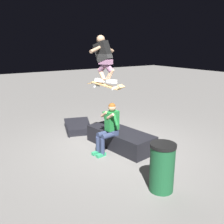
{
  "coord_description": "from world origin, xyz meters",
  "views": [
    {
      "loc": [
        -5.22,
        3.58,
        2.72
      ],
      "look_at": [
        -0.18,
        0.22,
        1.06
      ],
      "focal_mm": 39.7,
      "sensor_mm": 36.0,
      "label": 1
    }
  ],
  "objects_px": {
    "skater_airborne": "(104,57)",
    "kicker_ramp": "(78,128)",
    "person_sitting_on_ledge": "(109,126)",
    "trash_bin": "(162,167)",
    "ledge_box_main": "(120,139)",
    "skateboard": "(106,85)"
  },
  "relations": [
    {
      "from": "skater_airborne",
      "to": "kicker_ramp",
      "type": "relative_size",
      "value": 0.79
    },
    {
      "from": "person_sitting_on_ledge",
      "to": "trash_bin",
      "type": "bearing_deg",
      "value": 176.44
    },
    {
      "from": "ledge_box_main",
      "to": "kicker_ramp",
      "type": "relative_size",
      "value": 1.39
    },
    {
      "from": "kicker_ramp",
      "to": "trash_bin",
      "type": "xyz_separation_m",
      "value": [
        -4.04,
        0.23,
        0.42
      ]
    },
    {
      "from": "ledge_box_main",
      "to": "trash_bin",
      "type": "relative_size",
      "value": 2.07
    },
    {
      "from": "ledge_box_main",
      "to": "skateboard",
      "type": "relative_size",
      "value": 1.93
    },
    {
      "from": "trash_bin",
      "to": "skater_airborne",
      "type": "bearing_deg",
      "value": -2.05
    },
    {
      "from": "skater_airborne",
      "to": "trash_bin",
      "type": "relative_size",
      "value": 1.18
    },
    {
      "from": "ledge_box_main",
      "to": "trash_bin",
      "type": "bearing_deg",
      "value": 165.23
    },
    {
      "from": "person_sitting_on_ledge",
      "to": "kicker_ramp",
      "type": "xyz_separation_m",
      "value": [
        2.01,
        -0.1,
        -0.66
      ]
    },
    {
      "from": "ledge_box_main",
      "to": "trash_bin",
      "type": "distance_m",
      "value": 2.23
    },
    {
      "from": "kicker_ramp",
      "to": "trash_bin",
      "type": "height_order",
      "value": "trash_bin"
    },
    {
      "from": "trash_bin",
      "to": "ledge_box_main",
      "type": "bearing_deg",
      "value": -14.77
    },
    {
      "from": "skater_airborne",
      "to": "trash_bin",
      "type": "xyz_separation_m",
      "value": [
        -2.18,
        0.08,
        -1.95
      ]
    },
    {
      "from": "kicker_ramp",
      "to": "skater_airborne",
      "type": "bearing_deg",
      "value": 175.44
    },
    {
      "from": "skateboard",
      "to": "kicker_ramp",
      "type": "xyz_separation_m",
      "value": [
        1.91,
        -0.13,
        -1.69
      ]
    },
    {
      "from": "kicker_ramp",
      "to": "trash_bin",
      "type": "distance_m",
      "value": 4.07
    },
    {
      "from": "skateboard",
      "to": "ledge_box_main",
      "type": "bearing_deg",
      "value": -87.77
    },
    {
      "from": "skater_airborne",
      "to": "trash_bin",
      "type": "bearing_deg",
      "value": 177.95
    },
    {
      "from": "skateboard",
      "to": "trash_bin",
      "type": "height_order",
      "value": "skateboard"
    },
    {
      "from": "ledge_box_main",
      "to": "skateboard",
      "type": "xyz_separation_m",
      "value": [
        -0.02,
        0.47,
        1.51
      ]
    },
    {
      "from": "ledge_box_main",
      "to": "skater_airborne",
      "type": "bearing_deg",
      "value": 85.95
    }
  ]
}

